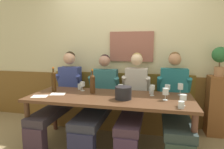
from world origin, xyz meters
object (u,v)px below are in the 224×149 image
at_px(wine_glass_mid_left, 152,88).
at_px(wine_glass_left_end, 121,87).
at_px(person_center_right_seat, 134,98).
at_px(water_tumbler_right, 181,105).
at_px(person_left_seat, 175,102).
at_px(wine_glass_mid_right, 183,98).
at_px(wine_glass_by_bottle, 166,92).
at_px(wine_glass_right_end, 168,87).
at_px(ice_bucket, 123,93).
at_px(wine_bottle_amber_mid, 92,83).
at_px(dining_table, 110,101).
at_px(person_right_seat, 99,99).
at_px(person_center_left_seat, 62,93).
at_px(wine_glass_center_front, 180,87).
at_px(water_tumbler_center, 152,90).
at_px(water_tumbler_left, 80,87).
at_px(potted_plant, 220,58).
at_px(wine_bottle_clear_water, 54,81).
at_px(wine_glass_near_bucket, 82,85).

distance_m(wine_glass_mid_left, wine_glass_left_end, 0.45).
distance_m(person_center_right_seat, water_tumbler_right, 0.92).
height_order(person_left_seat, wine_glass_mid_right, person_left_seat).
bearing_deg(wine_glass_by_bottle, wine_glass_right_end, 82.71).
bearing_deg(wine_glass_mid_left, person_left_seat, 25.23).
height_order(ice_bucket, wine_bottle_amber_mid, wine_bottle_amber_mid).
relative_size(dining_table, wine_glass_mid_left, 14.94).
xyz_separation_m(person_left_seat, wine_glass_left_end, (-0.77, -0.17, 0.21)).
bearing_deg(wine_glass_mid_right, person_right_seat, 155.43).
distance_m(dining_table, wine_glass_by_bottle, 0.77).
distance_m(ice_bucket, water_tumbler_right, 0.73).
xyz_separation_m(person_center_left_seat, person_center_right_seat, (1.20, -0.00, -0.01)).
height_order(wine_glass_center_front, wine_glass_right_end, wine_glass_center_front).
height_order(ice_bucket, water_tumbler_center, ice_bucket).
relative_size(wine_glass_right_end, water_tumbler_left, 1.55).
bearing_deg(potted_plant, ice_bucket, -148.22).
bearing_deg(water_tumbler_center, wine_glass_center_front, 2.00).
bearing_deg(person_right_seat, person_center_left_seat, 176.48).
relative_size(wine_glass_mid_left, wine_glass_right_end, 1.09).
bearing_deg(wine_bottle_amber_mid, ice_bucket, -23.89).
relative_size(wine_bottle_clear_water, water_tumbler_center, 3.83).
relative_size(person_center_left_seat, wine_glass_center_front, 8.04).
bearing_deg(person_left_seat, water_tumbler_right, -89.90).
relative_size(wine_bottle_clear_water, wine_glass_mid_left, 2.49).
xyz_separation_m(wine_glass_center_front, water_tumbler_right, (-0.06, -0.62, -0.07)).
height_order(person_right_seat, person_center_right_seat, person_center_right_seat).
relative_size(person_right_seat, potted_plant, 2.86).
bearing_deg(person_left_seat, water_tumbler_center, -171.43).
distance_m(wine_glass_near_bucket, wine_glass_center_front, 1.45).
xyz_separation_m(wine_glass_by_bottle, water_tumbler_center, (-0.18, 0.31, -0.06)).
bearing_deg(ice_bucket, wine_glass_right_end, 34.27).
bearing_deg(person_left_seat, ice_bucket, -148.49).
bearing_deg(wine_glass_right_end, wine_glass_near_bucket, -177.12).
height_order(person_right_seat, potted_plant, potted_plant).
distance_m(dining_table, wine_glass_left_end, 0.27).
distance_m(person_left_seat, water_tumbler_center, 0.38).
bearing_deg(dining_table, wine_bottle_clear_water, 174.01).
distance_m(person_center_right_seat, ice_bucket, 0.50).
height_order(person_center_right_seat, wine_glass_center_front, person_center_right_seat).
height_order(dining_table, person_center_left_seat, person_center_left_seat).
bearing_deg(person_center_left_seat, water_tumbler_left, -7.20).
distance_m(person_right_seat, wine_glass_left_end, 0.47).
bearing_deg(wine_bottle_clear_water, wine_glass_center_front, 6.00).
bearing_deg(wine_glass_left_end, person_center_right_seat, 48.58).
bearing_deg(person_left_seat, dining_table, -160.12).
distance_m(wine_bottle_amber_mid, wine_glass_mid_left, 0.86).
relative_size(person_right_seat, wine_bottle_clear_water, 3.48).
relative_size(person_center_left_seat, wine_glass_mid_left, 8.86).
bearing_deg(wine_glass_by_bottle, water_tumbler_right, -62.18).
bearing_deg(person_center_right_seat, person_center_left_seat, 179.83).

